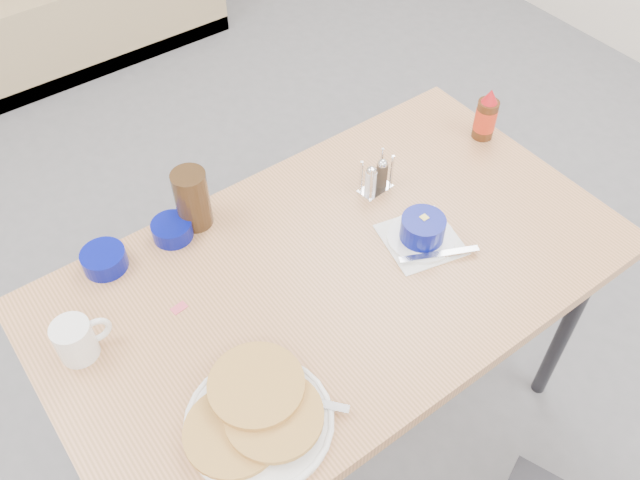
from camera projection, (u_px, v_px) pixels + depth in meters
ground at (382, 479)px, 2.05m from camera, size 6.00×6.00×0.00m
dining_table at (336, 286)px, 1.67m from camera, size 1.40×0.80×0.76m
pancake_plate at (257, 416)px, 1.34m from camera, size 0.32×0.30×0.05m
coffee_mug at (77, 339)px, 1.43m from camera, size 0.12×0.08×0.10m
grits_setting at (422, 232)px, 1.66m from camera, size 0.22×0.23×0.08m
creamer_bowl at (104, 260)px, 1.61m from camera, size 0.11×0.11×0.05m
butter_bowl at (172, 230)px, 1.68m from camera, size 0.10×0.10×0.05m
amber_tumbler at (192, 199)px, 1.66m from camera, size 0.09×0.09×0.16m
condiment_caddy at (376, 179)px, 1.78m from camera, size 0.09×0.06×0.11m
syrup_bottle at (486, 117)px, 1.90m from camera, size 0.06×0.06×0.16m
sugar_wrapper at (179, 308)px, 1.54m from camera, size 0.04×0.03×0.00m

